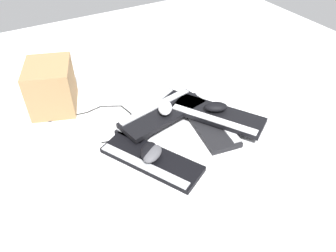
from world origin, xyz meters
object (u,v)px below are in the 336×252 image
mouse_0 (216,107)px  mouse_2 (149,151)px  keyboard_0 (155,114)px  keyboard_3 (217,115)px  keyboard_4 (163,113)px  cardboard_box (51,87)px  mouse_1 (165,108)px  mouse_3 (152,154)px  keyboard_1 (151,160)px  keyboard_2 (207,120)px

mouse_0 → mouse_2: mouse_0 is taller
keyboard_0 → keyboard_3: keyboard_3 is taller
keyboard_4 → mouse_0: 0.26m
mouse_0 → cardboard_box: bearing=-9.2°
keyboard_3 → mouse_1: (0.13, 0.21, 0.04)m
keyboard_4 → mouse_3: mouse_3 is taller
keyboard_1 → keyboard_4: keyboard_4 is taller
mouse_2 → cardboard_box: cardboard_box is taller
keyboard_1 → mouse_3: mouse_3 is taller
keyboard_2 → mouse_3: mouse_3 is taller
mouse_3 → cardboard_box: cardboard_box is taller
keyboard_2 → mouse_2: size_ratio=4.16×
keyboard_1 → keyboard_4: size_ratio=0.99×
keyboard_1 → keyboard_2: same height
keyboard_2 → mouse_2: mouse_2 is taller
keyboard_3 → mouse_3: 0.40m
keyboard_0 → mouse_3: 0.32m
keyboard_3 → keyboard_1: bearing=101.1°
keyboard_0 → keyboard_4: size_ratio=1.00×
keyboard_3 → mouse_3: mouse_3 is taller
keyboard_4 → cardboard_box: 0.57m
keyboard_0 → keyboard_4: bearing=-160.0°
keyboard_3 → cardboard_box: 0.83m
cardboard_box → mouse_2: bearing=-157.6°
keyboard_3 → mouse_1: size_ratio=4.12×
mouse_0 → mouse_3: 0.41m
keyboard_2 → mouse_1: mouse_1 is taller
keyboard_4 → mouse_1: (-0.01, -0.01, 0.04)m
keyboard_0 → keyboard_4: 0.06m
keyboard_0 → mouse_2: mouse_2 is taller
keyboard_1 → mouse_3: bearing=-130.4°
keyboard_4 → mouse_2: 0.27m
mouse_2 → cardboard_box: bearing=63.5°
keyboard_0 → keyboard_1: bearing=148.8°
keyboard_0 → keyboard_3: bearing=-128.7°
mouse_3 → cardboard_box: (0.60, 0.25, 0.07)m
mouse_0 → mouse_3: size_ratio=1.00×
keyboard_2 → keyboard_0: bearing=50.0°
keyboard_1 → mouse_2: (0.02, 0.00, 0.04)m
mouse_2 → mouse_1: bearing=-2.9°
mouse_1 → mouse_0: bearing=-87.8°
keyboard_0 → keyboard_3: size_ratio=1.02×
keyboard_1 → keyboard_3: size_ratio=1.01×
mouse_2 → mouse_3: (-0.02, -0.01, 0.00)m
cardboard_box → mouse_3: bearing=-157.8°
keyboard_1 → mouse_1: size_ratio=4.17×
keyboard_2 → mouse_1: 0.21m
keyboard_2 → mouse_3: (-0.11, 0.35, 0.04)m
mouse_3 → mouse_2: bearing=-107.8°
keyboard_2 → keyboard_3: keyboard_3 is taller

